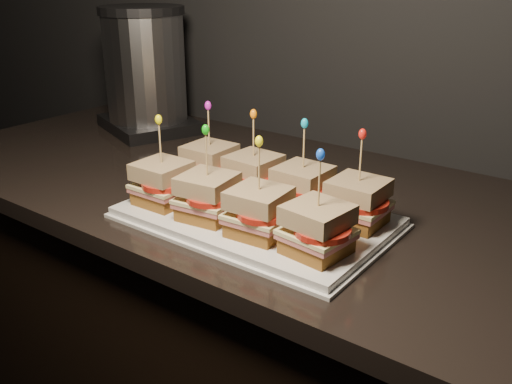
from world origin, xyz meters
The scene contains 63 objects.
granite_slab centered at (0.33, 1.67, 0.90)m, with size 2.22×0.68×0.03m, color black.
platter centered at (0.10, 1.53, 0.92)m, with size 0.43×0.27×0.02m, color silver.
platter_rim centered at (0.10, 1.53, 0.92)m, with size 0.44×0.28×0.01m, color silver.
sandwich_0_bread_bot centered at (-0.05, 1.59, 0.94)m, with size 0.08×0.08×0.02m, color brown.
sandwich_0_ham centered at (-0.05, 1.59, 0.96)m, with size 0.09×0.09×0.01m, color #B45654.
sandwich_0_cheese centered at (-0.05, 1.59, 0.97)m, with size 0.09×0.09×0.01m, color beige.
sandwich_0_tomato centered at (-0.04, 1.59, 0.97)m, with size 0.08×0.08×0.01m, color #B42114.
sandwich_0_bread_top centered at (-0.05, 1.59, 0.99)m, with size 0.08×0.08×0.03m, color #5B3515.
sandwich_0_pick centered at (-0.05, 1.59, 1.04)m, with size 0.00×0.00×0.09m, color tan.
sandwich_0_frill centered at (-0.05, 1.59, 1.08)m, with size 0.01×0.01×0.02m, color #CC1AC1.
sandwich_1_bread_bot centered at (0.05, 1.59, 0.94)m, with size 0.08×0.08×0.02m, color brown.
sandwich_1_ham centered at (0.05, 1.59, 0.96)m, with size 0.09×0.09×0.01m, color #B45654.
sandwich_1_cheese centered at (0.05, 1.59, 0.97)m, with size 0.09×0.09×0.01m, color beige.
sandwich_1_tomato centered at (0.06, 1.59, 0.97)m, with size 0.08×0.08×0.01m, color #B42114.
sandwich_1_bread_top centered at (0.05, 1.59, 0.99)m, with size 0.08×0.08×0.03m, color #5B3515.
sandwich_1_pick centered at (0.05, 1.59, 1.04)m, with size 0.00×0.00×0.09m, color tan.
sandwich_1_frill centered at (0.05, 1.59, 1.08)m, with size 0.01×0.01×0.02m, color orange.
sandwich_2_bread_bot centered at (0.15, 1.59, 0.94)m, with size 0.08×0.08×0.02m, color brown.
sandwich_2_ham centered at (0.15, 1.59, 0.96)m, with size 0.09×0.09×0.01m, color #B45654.
sandwich_2_cheese centered at (0.15, 1.59, 0.97)m, with size 0.09×0.09×0.01m, color beige.
sandwich_2_tomato centered at (0.17, 1.59, 0.97)m, with size 0.08×0.08×0.01m, color #B42114.
sandwich_2_bread_top centered at (0.15, 1.59, 0.99)m, with size 0.08×0.08×0.03m, color #5B3515.
sandwich_2_pick centered at (0.15, 1.59, 1.04)m, with size 0.00×0.00×0.09m, color tan.
sandwich_2_frill centered at (0.15, 1.59, 1.08)m, with size 0.01×0.01×0.02m, color #10A0C3.
sandwich_3_bread_bot centered at (0.26, 1.59, 0.94)m, with size 0.08×0.08×0.02m, color brown.
sandwich_3_ham centered at (0.26, 1.59, 0.96)m, with size 0.09×0.09×0.01m, color #B45654.
sandwich_3_cheese centered at (0.26, 1.59, 0.97)m, with size 0.09×0.09×0.01m, color beige.
sandwich_3_tomato centered at (0.27, 1.59, 0.97)m, with size 0.08×0.08×0.01m, color #B42114.
sandwich_3_bread_top centered at (0.26, 1.59, 0.99)m, with size 0.08×0.08×0.03m, color #5B3515.
sandwich_3_pick centered at (0.26, 1.59, 1.04)m, with size 0.00×0.00×0.09m, color tan.
sandwich_3_frill centered at (0.26, 1.59, 1.08)m, with size 0.01×0.01×0.02m, color red.
sandwich_4_bread_bot centered at (-0.05, 1.47, 0.94)m, with size 0.08×0.08×0.02m, color brown.
sandwich_4_ham centered at (-0.05, 1.47, 0.96)m, with size 0.09×0.09×0.01m, color #B45654.
sandwich_4_cheese centered at (-0.05, 1.47, 0.97)m, with size 0.09×0.09×0.01m, color beige.
sandwich_4_tomato centered at (-0.04, 1.46, 0.97)m, with size 0.08×0.08×0.01m, color #B42114.
sandwich_4_bread_top centered at (-0.05, 1.47, 0.99)m, with size 0.08×0.08×0.03m, color #5B3515.
sandwich_4_pick centered at (-0.05, 1.47, 1.04)m, with size 0.00×0.00×0.09m, color tan.
sandwich_4_frill centered at (-0.05, 1.47, 1.08)m, with size 0.01×0.01×0.02m, color yellow.
sandwich_5_bread_bot centered at (0.05, 1.47, 0.94)m, with size 0.08×0.08×0.02m, color brown.
sandwich_5_ham centered at (0.05, 1.47, 0.96)m, with size 0.09×0.09×0.01m, color #B45654.
sandwich_5_cheese centered at (0.05, 1.47, 0.97)m, with size 0.09×0.09×0.01m, color beige.
sandwich_5_tomato centered at (0.06, 1.46, 0.97)m, with size 0.08×0.08×0.01m, color #B42114.
sandwich_5_bread_top centered at (0.05, 1.47, 0.99)m, with size 0.08×0.08×0.03m, color #5B3515.
sandwich_5_pick centered at (0.05, 1.47, 1.04)m, with size 0.00×0.00×0.09m, color tan.
sandwich_5_frill centered at (0.05, 1.47, 1.08)m, with size 0.01×0.01×0.02m, color #11AD11.
sandwich_6_bread_bot centered at (0.15, 1.47, 0.94)m, with size 0.08×0.08×0.02m, color brown.
sandwich_6_ham centered at (0.15, 1.47, 0.96)m, with size 0.09×0.09×0.01m, color #B45654.
sandwich_6_cheese centered at (0.15, 1.47, 0.97)m, with size 0.09×0.09×0.01m, color beige.
sandwich_6_tomato centered at (0.17, 1.46, 0.97)m, with size 0.08×0.08×0.01m, color #B42114.
sandwich_6_bread_top centered at (0.15, 1.47, 0.99)m, with size 0.08×0.08×0.03m, color #5B3515.
sandwich_6_pick centered at (0.15, 1.47, 1.04)m, with size 0.00×0.00×0.09m, color tan.
sandwich_6_frill centered at (0.15, 1.47, 1.08)m, with size 0.01×0.01×0.02m, color #FDF011.
sandwich_7_bread_bot centered at (0.26, 1.47, 0.94)m, with size 0.08×0.08×0.02m, color brown.
sandwich_7_ham centered at (0.26, 1.47, 0.96)m, with size 0.09×0.09×0.01m, color #B45654.
sandwich_7_cheese centered at (0.26, 1.47, 0.97)m, with size 0.09×0.09×0.01m, color beige.
sandwich_7_tomato centered at (0.27, 1.46, 0.97)m, with size 0.08×0.08×0.01m, color #B42114.
sandwich_7_bread_top centered at (0.26, 1.47, 0.99)m, with size 0.08×0.08×0.03m, color #5B3515.
sandwich_7_pick centered at (0.26, 1.47, 1.04)m, with size 0.00×0.00×0.09m, color tan.
sandwich_7_frill centered at (0.26, 1.47, 1.08)m, with size 0.01×0.01×0.02m, color blue.
appliance_base centered at (-0.46, 1.83, 0.93)m, with size 0.24×0.20×0.03m, color #262628.
appliance_body centered at (-0.46, 1.83, 1.07)m, with size 0.20×0.20×0.26m, color silver.
appliance_lid centered at (-0.46, 1.83, 1.21)m, with size 0.21×0.21×0.02m, color #262628.
appliance centered at (-0.46, 1.83, 1.07)m, with size 0.24×0.20×0.31m, color silver, non-canonical shape.
Camera 1 is at (0.62, 0.83, 1.32)m, focal length 40.00 mm.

